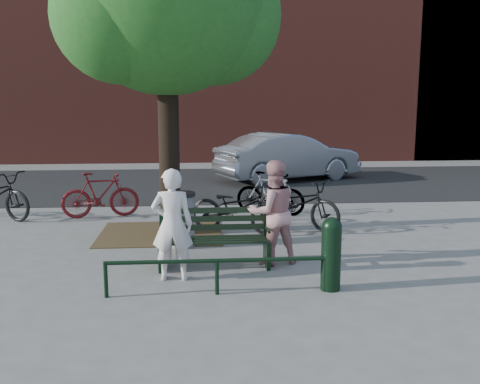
{
  "coord_description": "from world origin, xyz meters",
  "views": [
    {
      "loc": [
        -0.22,
        -8.2,
        2.66
      ],
      "look_at": [
        0.49,
        1.0,
        1.04
      ],
      "focal_mm": 40.0,
      "sensor_mm": 36.0,
      "label": 1
    }
  ],
  "objects": [
    {
      "name": "dirt_pit",
      "position": [
        -1.0,
        2.2,
        0.01
      ],
      "size": [
        2.4,
        2.0,
        0.02
      ],
      "primitive_type": "cube",
      "color": "brown",
      "rests_on": "ground"
    },
    {
      "name": "street_tree",
      "position": [
        -0.75,
        2.2,
        4.42
      ],
      "size": [
        4.2,
        3.8,
        6.5
      ],
      "color": "black",
      "rests_on": "ground"
    },
    {
      "name": "bicycle_d",
      "position": [
        1.41,
        3.85,
        0.5
      ],
      "size": [
        1.69,
        1.15,
        0.99
      ],
      "primitive_type": "imported",
      "rotation": [
        0.0,
        0.0,
        1.11
      ],
      "color": "gray",
      "rests_on": "ground"
    },
    {
      "name": "ground",
      "position": [
        0.0,
        0.0,
        0.0
      ],
      "size": [
        90.0,
        90.0,
        0.0
      ],
      "primitive_type": "plane",
      "color": "gray",
      "rests_on": "ground"
    },
    {
      "name": "bicycle_b",
      "position": [
        -2.45,
        3.83,
        0.51
      ],
      "size": [
        1.77,
        0.78,
        1.03
      ],
      "primitive_type": "imported",
      "rotation": [
        0.0,
        0.0,
        1.75
      ],
      "color": "#580C0F",
      "rests_on": "ground"
    },
    {
      "name": "bicycle_e",
      "position": [
        1.8,
        2.5,
        0.52
      ],
      "size": [
        1.94,
        1.86,
        1.05
      ],
      "primitive_type": "imported",
      "rotation": [
        0.0,
        0.0,
        0.83
      ],
      "color": "black",
      "rests_on": "ground"
    },
    {
      "name": "townhouse_row",
      "position": [
        0.17,
        16.0,
        6.25
      ],
      "size": [
        45.0,
        4.0,
        14.0
      ],
      "color": "brown",
      "rests_on": "ground"
    },
    {
      "name": "guard_railing",
      "position": [
        0.0,
        -1.2,
        0.4
      ],
      "size": [
        3.06,
        0.06,
        0.51
      ],
      "color": "black",
      "rests_on": "ground"
    },
    {
      "name": "bicycle_c",
      "position": [
        0.5,
        2.2,
        0.51
      ],
      "size": [
        2.03,
        1.43,
        1.01
      ],
      "primitive_type": "imported",
      "rotation": [
        0.0,
        0.0,
        1.13
      ],
      "color": "black",
      "rests_on": "ground"
    },
    {
      "name": "road",
      "position": [
        0.0,
        8.5,
        0.01
      ],
      "size": [
        40.0,
        7.0,
        0.01
      ],
      "primitive_type": "cube",
      "color": "black",
      "rests_on": "ground"
    },
    {
      "name": "person_left",
      "position": [
        -0.63,
        -0.53,
        0.84
      ],
      "size": [
        0.62,
        0.42,
        1.67
      ],
      "primitive_type": "imported",
      "rotation": [
        0.0,
        0.0,
        3.1
      ],
      "color": "silver",
      "rests_on": "ground"
    },
    {
      "name": "bollard",
      "position": [
        1.6,
        -1.13,
        0.56
      ],
      "size": [
        0.28,
        0.28,
        1.04
      ],
      "color": "black",
      "rests_on": "ground"
    },
    {
      "name": "park_bench",
      "position": [
        -0.0,
        0.08,
        0.48
      ],
      "size": [
        1.74,
        0.54,
        0.97
      ],
      "color": "black",
      "rests_on": "ground"
    },
    {
      "name": "litter_bin",
      "position": [
        -0.55,
        1.26,
        0.5
      ],
      "size": [
        0.49,
        0.49,
        1.0
      ],
      "color": "gray",
      "rests_on": "ground"
    },
    {
      "name": "parked_car",
      "position": [
        2.67,
        8.95,
        0.78
      ],
      "size": [
        5.01,
        3.37,
        1.56
      ],
      "primitive_type": "imported",
      "rotation": [
        0.0,
        0.0,
        1.97
      ],
      "color": "gray",
      "rests_on": "ground"
    },
    {
      "name": "person_right",
      "position": [
        0.95,
        0.15,
        0.85
      ],
      "size": [
        0.95,
        0.81,
        1.69
      ],
      "primitive_type": "imported",
      "rotation": [
        0.0,
        0.0,
        3.37
      ],
      "color": "tan",
      "rests_on": "ground"
    }
  ]
}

